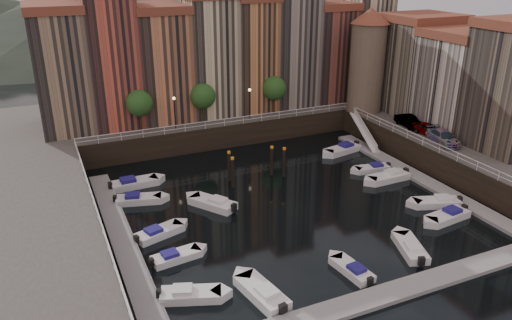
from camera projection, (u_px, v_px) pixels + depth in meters
name	position (u px, v px, depth m)	size (l,w,h in m)	color
ground	(281.00, 200.00, 50.58)	(200.00, 200.00, 0.00)	black
quay_far	(200.00, 116.00, 71.97)	(80.00, 20.00, 3.00)	black
quay_right	(500.00, 151.00, 58.94)	(20.00, 36.00, 3.00)	black
dock_left	(121.00, 237.00, 43.52)	(2.00, 28.00, 0.35)	gray
dock_right	(415.00, 175.00, 55.81)	(2.00, 28.00, 0.35)	gray
dock_near	(387.00, 294.00, 36.16)	(30.00, 2.00, 0.35)	gray
mountains	(112.00, 13.00, 141.12)	(145.00, 100.00, 18.00)	#2D382D
far_terrace	(226.00, 51.00, 67.53)	(48.70, 10.30, 17.50)	#876F56
right_terrace	(464.00, 75.00, 60.21)	(9.30, 24.30, 14.00)	gray
corner_tower	(367.00, 59.00, 66.55)	(5.20, 5.20, 13.80)	#6B5B4C
promenade_trees	(208.00, 96.00, 62.95)	(21.20, 3.20, 5.20)	black
street_lamps	(213.00, 103.00, 62.49)	(10.36, 0.36, 4.18)	black
railings	(261.00, 149.00, 53.27)	(36.08, 34.04, 0.52)	white
gangway	(364.00, 130.00, 64.78)	(2.78, 8.32, 3.73)	white
mooring_pilings	(255.00, 166.00, 54.46)	(6.61, 2.12, 3.78)	black
boat_left_0	(189.00, 295.00, 35.80)	(4.70, 3.07, 1.06)	silver
boat_left_1	(175.00, 257.00, 40.38)	(4.33, 2.03, 0.97)	silver
boat_left_2	(158.00, 233.00, 43.83)	(4.67, 2.85, 1.05)	silver
boat_left_3	(138.00, 199.00, 49.85)	(4.81, 2.81, 1.08)	silver
boat_left_4	(133.00, 183.00, 53.27)	(5.23, 2.08, 1.19)	silver
boat_right_0	(448.00, 216.00, 46.62)	(4.90, 2.25, 1.10)	silver
boat_right_1	(438.00, 202.00, 49.22)	(4.87, 3.16, 1.10)	silver
boat_right_2	(389.00, 177.00, 54.83)	(5.13, 2.01, 1.17)	silver
boat_right_3	(373.00, 168.00, 57.22)	(4.30, 2.10, 0.97)	silver
boat_right_4	(343.00, 149.00, 62.67)	(5.29, 2.82, 1.18)	silver
boat_near_0	(263.00, 293.00, 35.87)	(2.69, 5.29, 1.19)	silver
boat_near_2	(353.00, 270.00, 38.68)	(1.96, 4.25, 0.96)	silver
boat_near_3	(411.00, 248.00, 41.49)	(3.07, 4.84, 1.09)	silver
car_a	(429.00, 130.00, 59.39)	(1.68, 4.18, 1.42)	gray
car_b	(409.00, 122.00, 62.20)	(1.53, 4.39, 1.45)	gray
car_c	(443.00, 138.00, 56.73)	(2.03, 4.99, 1.45)	gray
boat_extra_496	(214.00, 203.00, 48.93)	(4.24, 5.04, 1.18)	silver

